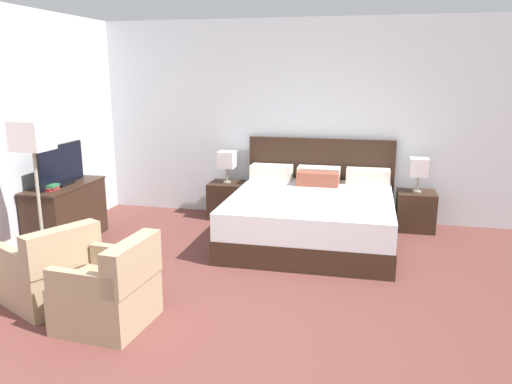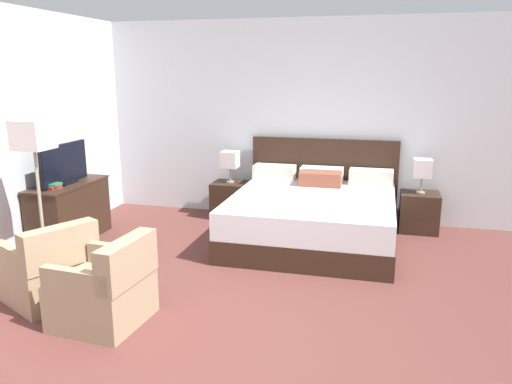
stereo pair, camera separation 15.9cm
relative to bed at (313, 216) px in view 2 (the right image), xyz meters
The scene contains 15 objects.
ground_plane 2.81m from the bed, 100.74° to the right, with size 11.31×11.31×0.00m, color brown.
wall_back 1.59m from the bed, 116.12° to the left, with size 6.58×0.06×2.78m, color silver.
wall_left 3.60m from the bed, 160.36° to the right, with size 0.06×5.57×2.78m, color silver.
bed is the anchor object (origin of this frame).
nightstand_left 1.50m from the bed, 150.41° to the left, with size 0.50×0.45×0.52m.
nightstand_right 1.50m from the bed, 29.59° to the left, with size 0.50×0.45×0.52m.
table_lamp_left 1.59m from the bed, 150.36° to the left, with size 0.23×0.23×0.45m.
table_lamp_right 1.59m from the bed, 29.64° to the left, with size 0.23×0.23×0.45m.
dresser 3.03m from the bed, 166.02° to the right, with size 0.49×1.13×0.73m.
tv 3.10m from the bed, 165.53° to the right, with size 0.18×0.87×0.49m.
book_red_cover 3.15m from the bed, 160.56° to the right, with size 0.19×0.16×0.03m, color #B7282D.
book_blue_cover 3.16m from the bed, 160.58° to the right, with size 0.22×0.16×0.03m, color #2D7042.
armchair_by_window 3.09m from the bed, 132.88° to the right, with size 0.92×0.92×0.76m.
armchair_companion 2.87m from the bed, 118.79° to the right, with size 0.74×0.73×0.76m.
floor_lamp 3.25m from the bed, 144.75° to the right, with size 0.32×0.32×1.61m.
Camera 2 is at (1.31, -3.20, 2.07)m, focal length 35.00 mm.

